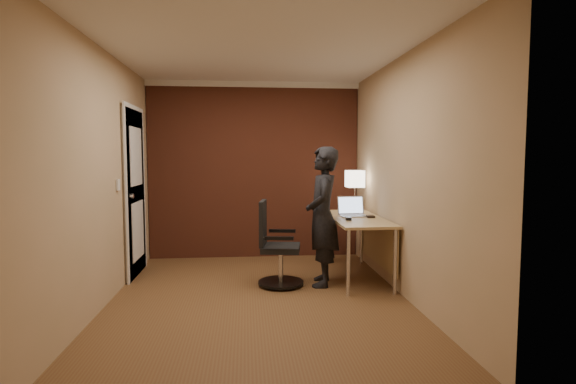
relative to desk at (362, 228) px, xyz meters
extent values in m
plane|color=brown|center=(-1.25, -0.71, -0.60)|extent=(4.00, 4.00, 0.00)
plane|color=white|center=(-1.25, -0.71, 1.90)|extent=(4.00, 4.00, 0.00)
plane|color=tan|center=(-1.25, 1.29, 0.65)|extent=(3.00, 0.00, 3.00)
plane|color=tan|center=(-1.25, -2.71, 0.65)|extent=(3.00, 0.00, 3.00)
plane|color=tan|center=(-2.75, -0.71, 0.65)|extent=(0.00, 4.00, 4.00)
plane|color=tan|center=(0.25, -0.71, 0.65)|extent=(0.00, 4.00, 4.00)
cube|color=brown|center=(-1.25, 1.26, 0.65)|extent=(2.98, 0.06, 2.50)
cube|color=silver|center=(-1.25, 1.25, 1.86)|extent=(3.00, 0.08, 0.08)
cube|color=silver|center=(-2.71, -0.71, 1.86)|extent=(0.08, 4.00, 0.08)
cube|color=silver|center=(0.21, -0.71, 1.86)|extent=(0.08, 4.00, 0.08)
cube|color=silver|center=(-2.73, 0.39, 0.40)|extent=(0.05, 0.82, 2.02)
cube|color=silver|center=(-2.71, 0.39, 0.40)|extent=(0.02, 0.92, 2.12)
cylinder|color=silver|center=(-2.68, 0.06, 0.40)|extent=(0.05, 0.05, 0.05)
cube|color=silver|center=(-2.74, -0.26, 0.55)|extent=(0.02, 0.08, 0.12)
cube|color=tan|center=(-0.07, 0.00, 0.11)|extent=(0.60, 1.50, 0.03)
cube|color=tan|center=(0.21, 0.00, -0.17)|extent=(0.02, 1.38, 0.54)
cylinder|color=silver|center=(-0.32, -0.69, -0.25)|extent=(0.04, 0.04, 0.70)
cylinder|color=silver|center=(-0.32, 0.69, -0.25)|extent=(0.04, 0.04, 0.70)
cylinder|color=silver|center=(0.18, -0.69, -0.25)|extent=(0.04, 0.04, 0.70)
cylinder|color=silver|center=(0.18, 0.69, -0.25)|extent=(0.04, 0.04, 0.70)
cube|color=silver|center=(0.06, 0.62, 0.14)|extent=(0.11, 0.11, 0.01)
cylinder|color=silver|center=(0.06, 0.62, 0.29)|extent=(0.01, 0.01, 0.30)
cube|color=white|center=(0.06, 0.62, 0.55)|extent=(0.22, 0.22, 0.22)
cube|color=silver|center=(-0.09, 0.08, 0.14)|extent=(0.35, 0.26, 0.01)
cube|color=silver|center=(-0.10, 0.20, 0.25)|extent=(0.33, 0.09, 0.22)
cube|color=#B2CCF2|center=(-0.10, 0.19, 0.25)|extent=(0.30, 0.07, 0.19)
cube|color=gray|center=(-0.09, 0.07, 0.14)|extent=(0.29, 0.15, 0.00)
cube|color=black|center=(-0.22, -0.23, 0.14)|extent=(0.07, 0.11, 0.03)
cube|color=black|center=(0.09, -0.04, 0.14)|extent=(0.10, 0.12, 0.02)
cylinder|color=black|center=(-0.99, -0.25, -0.57)|extent=(0.51, 0.51, 0.03)
cylinder|color=silver|center=(-0.99, -0.25, -0.37)|extent=(0.05, 0.05, 0.38)
cube|color=black|center=(-0.99, -0.25, -0.17)|extent=(0.48, 0.48, 0.06)
cube|color=black|center=(-1.19, -0.22, 0.11)|extent=(0.10, 0.39, 0.50)
cube|color=black|center=(-0.96, -0.02, -0.02)|extent=(0.31, 0.09, 0.04)
cube|color=black|center=(-1.03, -0.49, -0.02)|extent=(0.31, 0.09, 0.04)
imported|color=black|center=(-0.52, -0.25, 0.18)|extent=(0.46, 0.62, 1.56)
camera|label=1|loc=(-1.38, -5.19, 0.86)|focal=28.00mm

